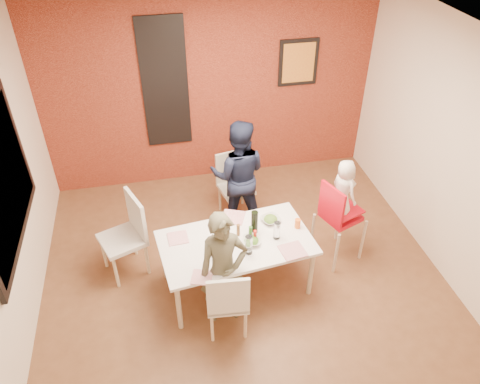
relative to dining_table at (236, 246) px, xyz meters
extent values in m
plane|color=brown|center=(0.11, 0.03, -0.60)|extent=(4.50, 4.50, 0.00)
cube|color=silver|center=(0.11, 0.03, 2.10)|extent=(4.50, 4.50, 0.02)
cube|color=#F0E0C7|center=(0.11, 2.28, 0.75)|extent=(4.50, 0.02, 2.70)
cube|color=#F0E0C7|center=(-2.14, 0.03, 0.75)|extent=(0.02, 4.50, 2.70)
cube|color=#F0E0C7|center=(2.36, 0.03, 0.75)|extent=(0.02, 4.50, 2.70)
cube|color=maroon|center=(0.11, 2.26, 0.75)|extent=(4.50, 0.02, 2.70)
cube|color=black|center=(-2.11, 0.23, 0.95)|extent=(0.05, 1.70, 1.30)
cube|color=black|center=(-2.09, 0.23, 0.95)|extent=(0.02, 1.55, 1.15)
cube|color=silver|center=(-0.49, 2.25, 0.90)|extent=(0.55, 0.03, 1.70)
cube|color=black|center=(-0.49, 2.24, 0.90)|extent=(0.60, 0.03, 1.76)
cube|color=black|center=(1.31, 2.24, 1.05)|extent=(0.54, 0.03, 0.64)
cube|color=gold|center=(1.31, 2.23, 1.05)|extent=(0.44, 0.01, 0.54)
cube|color=white|center=(0.00, 0.00, 0.04)|extent=(1.68, 1.06, 0.04)
cylinder|color=#BCA98C|center=(-0.67, -0.45, -0.29)|extent=(0.05, 0.05, 0.63)
cylinder|color=#BCA98C|center=(-0.76, 0.28, -0.29)|extent=(0.05, 0.05, 0.63)
cylinder|color=#BCA98C|center=(0.76, -0.28, -0.29)|extent=(0.05, 0.05, 0.63)
cylinder|color=#BCA98C|center=(0.67, 0.45, -0.29)|extent=(0.05, 0.05, 0.63)
cube|color=silver|center=(-0.20, -0.53, -0.19)|extent=(0.44, 0.44, 0.05)
cube|color=silver|center=(-0.22, -0.71, 0.04)|extent=(0.40, 0.07, 0.46)
cylinder|color=beige|center=(-0.02, -0.38, -0.40)|extent=(0.03, 0.03, 0.40)
cylinder|color=beige|center=(-0.05, -0.71, -0.40)|extent=(0.03, 0.03, 0.40)
cylinder|color=beige|center=(-0.35, -0.35, -0.40)|extent=(0.03, 0.03, 0.40)
cylinder|color=beige|center=(-0.38, -0.68, -0.40)|extent=(0.03, 0.03, 0.40)
cube|color=beige|center=(0.25, 1.25, -0.19)|extent=(0.48, 0.48, 0.05)
cube|color=beige|center=(0.21, 1.43, 0.04)|extent=(0.40, 0.12, 0.46)
cylinder|color=#BBA98B|center=(0.12, 1.06, -0.40)|extent=(0.03, 0.03, 0.40)
cylinder|color=#BBA98B|center=(0.05, 1.38, -0.40)|extent=(0.03, 0.03, 0.40)
cylinder|color=#BBA98B|center=(0.45, 1.13, -0.40)|extent=(0.03, 0.03, 0.40)
cylinder|color=#BBA98B|center=(0.38, 1.45, -0.40)|extent=(0.03, 0.03, 0.40)
cube|color=silver|center=(-1.20, 0.49, -0.14)|extent=(0.59, 0.59, 0.05)
cube|color=silver|center=(-1.01, 0.57, 0.12)|extent=(0.21, 0.44, 0.52)
cylinder|color=beige|center=(-1.44, 0.60, -0.38)|extent=(0.04, 0.04, 0.45)
cylinder|color=beige|center=(-1.09, 0.73, -0.38)|extent=(0.04, 0.04, 0.45)
cylinder|color=beige|center=(-1.30, 0.25, -0.38)|extent=(0.04, 0.04, 0.45)
cylinder|color=beige|center=(-0.96, 0.39, -0.38)|extent=(0.04, 0.04, 0.45)
cube|color=red|center=(1.27, 0.24, 0.00)|extent=(0.48, 0.48, 0.05)
cube|color=red|center=(1.10, 0.17, 0.25)|extent=(0.17, 0.36, 0.44)
cube|color=red|center=(1.27, 0.24, 0.10)|extent=(0.48, 0.48, 0.02)
cylinder|color=#BDA78C|center=(1.54, 0.12, -0.31)|extent=(0.04, 0.04, 0.57)
cylinder|color=#BDA78C|center=(1.15, -0.03, -0.31)|extent=(0.04, 0.04, 0.57)
cylinder|color=#BDA78C|center=(1.38, 0.51, -0.31)|extent=(0.04, 0.04, 0.57)
cylinder|color=#BDA78C|center=(1.00, 0.36, -0.31)|extent=(0.04, 0.04, 0.57)
imported|color=brown|center=(-0.20, -0.37, 0.06)|extent=(0.50, 0.34, 1.32)
imported|color=#161B31|center=(0.25, 1.09, 0.13)|extent=(0.83, 0.72, 1.47)
imported|color=silver|center=(1.25, 0.24, 0.38)|extent=(0.32, 0.40, 0.71)
cube|color=white|center=(-0.42, -0.43, 0.06)|extent=(0.25, 0.25, 0.01)
cube|color=white|center=(0.05, 0.39, 0.07)|extent=(0.31, 0.31, 0.01)
cube|color=silver|center=(0.54, -0.26, 0.07)|extent=(0.28, 0.28, 0.01)
cube|color=white|center=(-0.59, 0.17, 0.06)|extent=(0.22, 0.22, 0.01)
imported|color=white|center=(0.15, -0.05, 0.08)|extent=(0.24, 0.24, 0.05)
imported|color=silver|center=(0.44, 0.24, 0.08)|extent=(0.26, 0.26, 0.05)
cylinder|color=black|center=(0.22, 0.10, 0.20)|extent=(0.07, 0.07, 0.28)
cylinder|color=silver|center=(0.09, -0.19, 0.17)|extent=(0.08, 0.08, 0.22)
cylinder|color=white|center=(0.43, -0.03, 0.16)|extent=(0.07, 0.07, 0.21)
cylinder|color=white|center=(-0.21, -0.08, 0.18)|extent=(0.11, 0.11, 0.25)
cylinder|color=red|center=(0.20, -0.02, 0.12)|extent=(0.03, 0.03, 0.13)
cylinder|color=#347226|center=(0.16, 0.03, 0.13)|extent=(0.04, 0.04, 0.14)
cylinder|color=brown|center=(0.04, 0.09, 0.13)|extent=(0.04, 0.04, 0.14)
cylinder|color=orange|center=(0.70, 0.08, 0.11)|extent=(0.06, 0.06, 0.11)
camera|label=1|loc=(-0.70, -3.55, 3.40)|focal=35.00mm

